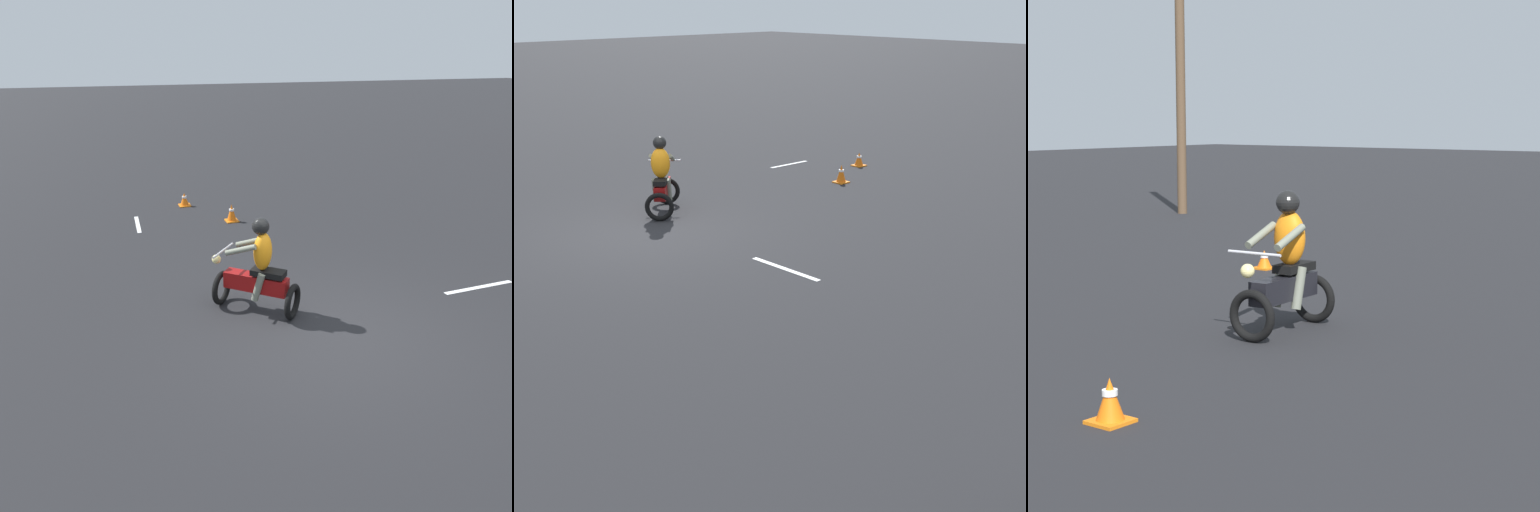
{
  "view_description": "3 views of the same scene",
  "coord_description": "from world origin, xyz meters",
  "views": [
    {
      "loc": [
        6.0,
        -3.26,
        4.1
      ],
      "look_at": [
        -1.1,
        -0.91,
        1.0
      ],
      "focal_mm": 35.0,
      "sensor_mm": 36.0,
      "label": 1
    },
    {
      "loc": [
        7.31,
        11.39,
        4.37
      ],
      "look_at": [
        0.81,
        4.47,
        0.9
      ],
      "focal_mm": 50.0,
      "sensor_mm": 36.0,
      "label": 2
    },
    {
      "loc": [
        -6.47,
        3.0,
        2.52
      ],
      "look_at": [
        2.71,
        9.84,
        0.9
      ],
      "focal_mm": 70.0,
      "sensor_mm": 36.0,
      "label": 3
    }
  ],
  "objects": [
    {
      "name": "traffic_cone_far_center",
      "position": [
        -0.94,
        8.91,
        0.18
      ],
      "size": [
        0.32,
        0.32,
        0.38
      ],
      "color": "orange",
      "rests_on": "ground"
    },
    {
      "name": "traffic_cone_near_left",
      "position": [
        6.4,
        12.99,
        0.15
      ],
      "size": [
        0.32,
        0.32,
        0.31
      ],
      "color": "orange",
      "rests_on": "ground"
    },
    {
      "name": "utility_pole_near",
      "position": [
        12.54,
        20.43,
        3.54
      ],
      "size": [
        0.24,
        0.24,
        7.09
      ],
      "primitive_type": "cylinder",
      "color": "brown",
      "rests_on": "ground"
    },
    {
      "name": "motorcycle_rider_background",
      "position": [
        2.75,
        9.84,
        0.73
      ],
      "size": [
        1.53,
        0.72,
        1.66
      ],
      "rotation": [
        0.0,
        0.0,
        1.63
      ],
      "color": "black",
      "rests_on": "ground"
    }
  ]
}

